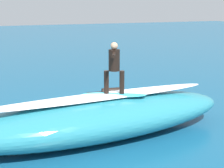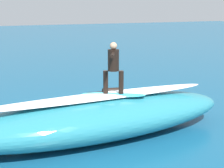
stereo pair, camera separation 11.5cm
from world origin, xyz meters
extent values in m
plane|color=#145175|center=(0.00, 0.00, 0.00)|extent=(120.00, 120.00, 0.00)
ellipsoid|color=teal|center=(0.66, 1.62, 0.63)|extent=(8.70, 2.45, 1.26)
ellipsoid|color=white|center=(0.66, 1.62, 1.30)|extent=(7.38, 0.91, 0.08)
ellipsoid|color=#33B2D1|center=(0.18, 1.62, 1.30)|extent=(1.98, 1.36, 0.08)
cylinder|color=black|center=(0.39, 1.51, 1.69)|extent=(0.15, 0.15, 0.69)
cylinder|color=black|center=(-0.02, 1.72, 1.69)|extent=(0.15, 0.15, 0.69)
cylinder|color=black|center=(0.18, 1.62, 2.35)|extent=(0.44, 0.44, 0.63)
sphere|color=tan|center=(0.18, 1.62, 2.78)|extent=(0.22, 0.22, 0.22)
cylinder|color=black|center=(0.39, 2.02, 2.57)|extent=(0.34, 0.55, 0.10)
cylinder|color=black|center=(-0.02, 1.22, 2.57)|extent=(0.34, 0.55, 0.10)
ellipsoid|color=#33B2D1|center=(-1.54, -2.46, 0.05)|extent=(2.44, 0.94, 0.10)
cylinder|color=black|center=(-1.54, -2.46, 0.23)|extent=(0.82, 0.41, 0.28)
sphere|color=tan|center=(-2.01, -2.38, 0.29)|extent=(0.20, 0.20, 0.20)
cylinder|color=black|center=(-0.82, -2.51, 0.16)|extent=(0.66, 0.24, 0.12)
cylinder|color=black|center=(-0.85, -2.67, 0.16)|extent=(0.66, 0.24, 0.12)
camera|label=1|loc=(4.05, 9.94, 3.88)|focal=50.78mm
camera|label=2|loc=(3.95, 9.99, 3.88)|focal=50.78mm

